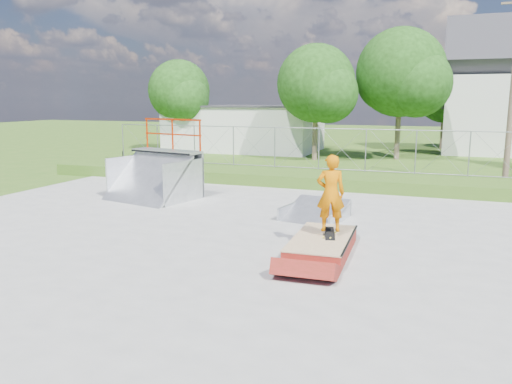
{
  "coord_description": "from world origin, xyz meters",
  "views": [
    {
      "loc": [
        4.93,
        -10.59,
        3.48
      ],
      "look_at": [
        0.45,
        1.47,
        1.1
      ],
      "focal_mm": 35.0,
      "sensor_mm": 36.0,
      "label": 1
    }
  ],
  "objects_px": {
    "quarter_pipe": "(151,160)",
    "skater": "(331,196)",
    "grind_box": "(322,246)",
    "flat_bank_ramp": "(314,211)"
  },
  "relations": [
    {
      "from": "quarter_pipe",
      "to": "flat_bank_ramp",
      "type": "xyz_separation_m",
      "value": [
        6.1,
        -0.95,
        -1.15
      ]
    },
    {
      "from": "quarter_pipe",
      "to": "grind_box",
      "type": "bearing_deg",
      "value": -17.45
    },
    {
      "from": "grind_box",
      "to": "quarter_pipe",
      "type": "xyz_separation_m",
      "value": [
        -7.06,
        4.13,
        1.21
      ]
    },
    {
      "from": "grind_box",
      "to": "flat_bank_ramp",
      "type": "xyz_separation_m",
      "value": [
        -0.96,
        3.18,
        0.06
      ]
    },
    {
      "from": "grind_box",
      "to": "flat_bank_ramp",
      "type": "height_order",
      "value": "flat_bank_ramp"
    },
    {
      "from": "quarter_pipe",
      "to": "skater",
      "type": "relative_size",
      "value": 1.59
    },
    {
      "from": "grind_box",
      "to": "skater",
      "type": "height_order",
      "value": "skater"
    },
    {
      "from": "grind_box",
      "to": "quarter_pipe",
      "type": "distance_m",
      "value": 8.27
    },
    {
      "from": "flat_bank_ramp",
      "to": "quarter_pipe",
      "type": "bearing_deg",
      "value": -179.15
    },
    {
      "from": "flat_bank_ramp",
      "to": "skater",
      "type": "height_order",
      "value": "skater"
    }
  ]
}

